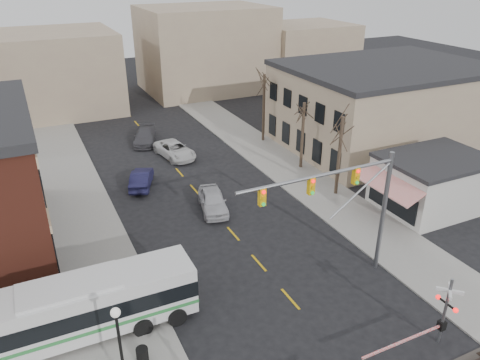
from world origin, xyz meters
name	(u,v)px	position (x,y,z in m)	size (l,w,h in m)	color
ground	(309,321)	(0.00, 0.00, 0.00)	(160.00, 160.00, 0.00)	black
sidewalk_west	(77,201)	(-9.50, 20.00, 0.06)	(5.00, 60.00, 0.12)	gray
sidewalk_east	(278,162)	(9.50, 20.00, 0.06)	(5.00, 60.00, 0.12)	gray
tan_building	(383,105)	(22.00, 20.00, 4.26)	(20.30, 15.30, 8.50)	gray
awning_shop	(433,182)	(15.97, 7.00, 2.16)	(9.74, 6.20, 4.30)	beige
tree_east_a	(339,156)	(10.50, 12.00, 3.50)	(0.28, 0.28, 6.75)	#382B21
tree_east_b	(302,136)	(10.80, 18.00, 3.27)	(0.28, 0.28, 6.30)	#382B21
tree_east_c	(264,108)	(11.00, 26.00, 3.72)	(0.28, 0.28, 7.20)	#382B21
transit_bus	(74,309)	(-11.65, 4.24, 1.83)	(12.60, 2.85, 3.24)	silver
traffic_signal_mast	(349,196)	(3.88, 2.40, 5.75)	(10.14, 0.30, 8.00)	gray
rr_crossing_east	(439,314)	(4.78, -4.22, 1.97)	(5.60, 1.36, 4.00)	gray
street_lamp	(118,333)	(-10.17, -0.13, 3.39)	(0.44, 0.44, 4.61)	black
trash_bin	(142,355)	(-9.07, 0.98, 0.55)	(0.60, 0.60, 0.85)	black
car_a	(213,201)	(0.06, 13.97, 0.82)	(1.95, 4.84, 1.65)	#B8B8BD
car_b	(141,179)	(-3.93, 20.59, 0.75)	(1.59, 4.57, 1.51)	#171638
car_c	(175,150)	(0.85, 25.79, 0.76)	(2.51, 5.45, 1.52)	silver
car_d	(145,136)	(-0.80, 30.99, 0.76)	(2.13, 5.24, 1.52)	#45444A
pedestrian_near	(140,314)	(-8.50, 3.39, 1.02)	(0.66, 0.43, 1.80)	#554B44
pedestrian_far	(97,279)	(-10.05, 7.43, 1.00)	(0.85, 0.66, 1.76)	#35375D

